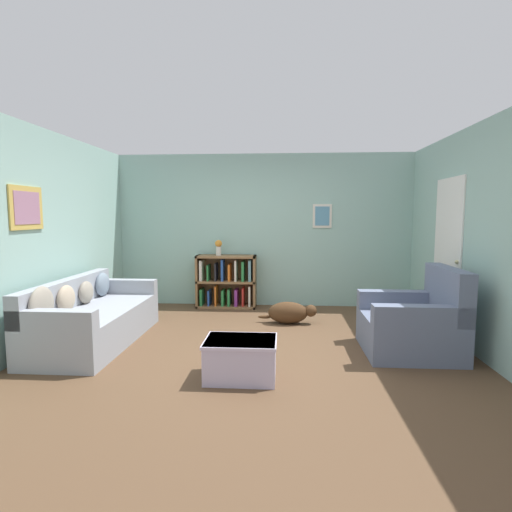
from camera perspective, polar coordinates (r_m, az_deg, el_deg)
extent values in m
plane|color=brown|center=(4.92, -0.33, -12.76)|extent=(14.00, 14.00, 0.00)
cube|color=#93BCB2|center=(6.91, 1.05, 3.66)|extent=(5.60, 0.10, 2.60)
cube|color=silver|center=(6.86, 9.44, 5.66)|extent=(0.32, 0.02, 0.40)
cube|color=#568EAD|center=(6.85, 9.45, 5.66)|extent=(0.24, 0.01, 0.32)
cube|color=#93BCB2|center=(5.48, -28.01, 2.35)|extent=(0.10, 5.00, 2.60)
cube|color=gold|center=(5.10, -29.98, 5.97)|extent=(0.02, 0.56, 0.48)
cube|color=#A37089|center=(5.10, -29.87, 5.98)|extent=(0.01, 0.44, 0.36)
cube|color=#93BCB2|center=(5.15, 29.28, 2.10)|extent=(0.10, 5.00, 2.60)
cube|color=white|center=(5.78, 25.64, -0.11)|extent=(0.02, 0.84, 2.05)
sphere|color=tan|center=(5.46, 26.75, -0.76)|extent=(0.05, 0.05, 0.05)
cube|color=#9399A3|center=(5.37, -21.75, -9.17)|extent=(0.89, 2.03, 0.43)
cube|color=#9399A3|center=(5.45, -25.39, -4.88)|extent=(0.16, 2.03, 0.35)
cube|color=#9399A3|center=(4.50, -27.10, -8.15)|extent=(0.89, 0.16, 0.20)
cube|color=#9399A3|center=(6.13, -18.09, -4.14)|extent=(0.89, 0.16, 0.20)
ellipsoid|color=gray|center=(4.79, -28.30, -6.19)|extent=(0.14, 0.40, 0.40)
ellipsoid|color=tan|center=(5.19, -25.50, -5.55)|extent=(0.14, 0.32, 0.32)
ellipsoid|color=gray|center=(5.60, -23.12, -4.81)|extent=(0.14, 0.29, 0.29)
ellipsoid|color=slate|center=(6.02, -21.08, -3.82)|extent=(0.14, 0.33, 0.33)
cube|color=olive|center=(6.90, -8.25, -3.55)|extent=(0.04, 0.35, 0.89)
cube|color=olive|center=(6.76, -0.18, -3.68)|extent=(0.04, 0.35, 0.89)
cube|color=olive|center=(6.98, -4.06, -3.40)|extent=(1.01, 0.02, 0.89)
cube|color=olive|center=(6.90, -4.23, -7.11)|extent=(1.01, 0.35, 0.04)
cube|color=olive|center=(6.82, -4.26, -3.63)|extent=(1.01, 0.35, 0.04)
cube|color=olive|center=(6.76, -4.28, -0.06)|extent=(1.01, 0.35, 0.04)
cube|color=#287A3D|center=(6.93, -7.69, -5.85)|extent=(0.04, 0.26, 0.29)
cube|color=silver|center=(6.85, -7.74, -2.02)|extent=(0.04, 0.26, 0.34)
cube|color=#234C9E|center=(6.91, -6.65, -5.96)|extent=(0.03, 0.26, 0.27)
cube|color=#287A3D|center=(6.83, -6.76, -2.35)|extent=(0.03, 0.26, 0.27)
cube|color=orange|center=(6.88, -5.67, -5.67)|extent=(0.03, 0.26, 0.35)
cube|color=black|center=(6.81, -5.69, -2.23)|extent=(0.03, 0.26, 0.30)
cube|color=#287A3D|center=(6.87, -4.69, -5.98)|extent=(0.04, 0.26, 0.28)
cube|color=#234C9E|center=(6.78, -4.74, -1.98)|extent=(0.04, 0.26, 0.36)
cube|color=#287A3D|center=(6.85, -3.81, -5.94)|extent=(0.04, 0.26, 0.29)
cube|color=orange|center=(6.77, -3.78, -2.33)|extent=(0.03, 0.26, 0.28)
cube|color=#7A2D84|center=(6.84, -2.80, -5.95)|extent=(0.05, 0.26, 0.30)
cube|color=silver|center=(6.75, -2.86, -2.05)|extent=(0.03, 0.26, 0.35)
cube|color=#B22823|center=(6.82, -1.82, -5.86)|extent=(0.03, 0.26, 0.32)
cube|color=#287A3D|center=(6.74, -1.83, -2.15)|extent=(0.04, 0.26, 0.33)
cube|color=silver|center=(6.81, -0.87, -5.73)|extent=(0.03, 0.26, 0.36)
cube|color=#60939E|center=(6.73, -0.84, -2.05)|extent=(0.04, 0.26, 0.35)
cube|color=slate|center=(4.97, 20.95, -10.43)|extent=(1.01, 0.98, 0.42)
cube|color=slate|center=(5.00, 25.72, -4.74)|extent=(0.18, 0.98, 0.56)
cube|color=slate|center=(4.52, 22.60, -7.93)|extent=(1.01, 0.18, 0.22)
cube|color=slate|center=(5.27, 19.80, -5.88)|extent=(1.01, 0.18, 0.22)
cube|color=#BCB2D1|center=(3.98, -2.19, -14.47)|extent=(0.67, 0.48, 0.38)
cube|color=silver|center=(3.92, -2.20, -12.05)|extent=(0.69, 0.50, 0.03)
ellipsoid|color=#472D19|center=(5.86, 4.57, -8.07)|extent=(0.57, 0.29, 0.32)
sphere|color=#472D19|center=(5.86, 7.83, -7.75)|extent=(0.17, 0.17, 0.17)
ellipsoid|color=#472D19|center=(5.92, 1.26, -8.70)|extent=(0.20, 0.05, 0.05)
cylinder|color=silver|center=(6.77, -5.37, 0.72)|extent=(0.09, 0.09, 0.15)
sphere|color=orange|center=(6.76, -5.38, 1.79)|extent=(0.12, 0.12, 0.12)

